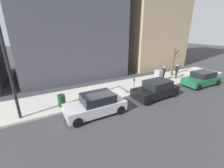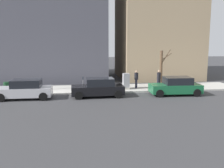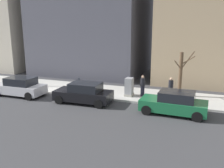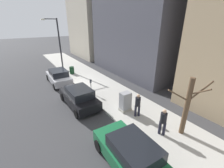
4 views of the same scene
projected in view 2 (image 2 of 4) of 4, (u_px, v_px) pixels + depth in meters
The scene contains 11 objects.
ground_plane at pixel (45, 95), 20.91m from camera, with size 120.00×120.00×0.00m, color #38383A.
sidewalk at pixel (48, 90), 22.86m from camera, with size 4.00×36.00×0.15m, color #B2AFA8.
parked_car_green at pixel (176, 86), 20.93m from camera, with size 2.06×4.26×1.52m.
parked_car_black at pixel (98, 88), 20.22m from camera, with size 2.03×4.25×1.52m.
parked_car_silver at pixel (25, 90), 19.43m from camera, with size 1.92×4.20×1.52m.
parking_meter at pixel (83, 82), 21.60m from camera, with size 0.14×0.10×1.35m.
utility_box at pixel (126, 81), 22.96m from camera, with size 0.83×0.61×1.43m.
bare_tree at pixel (161, 67), 24.50m from camera, with size 1.52×1.40×3.58m.
trash_bin at pixel (7, 87), 21.29m from camera, with size 0.56×0.56×0.90m, color #14381E.
pedestrian_near_meter at pixel (159, 78), 23.52m from camera, with size 0.36×0.37×1.66m.
pedestrian_midblock at pixel (136, 78), 23.29m from camera, with size 0.38×0.36×1.66m.
Camera 2 is at (-21.05, -2.97, 4.27)m, focal length 40.00 mm.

